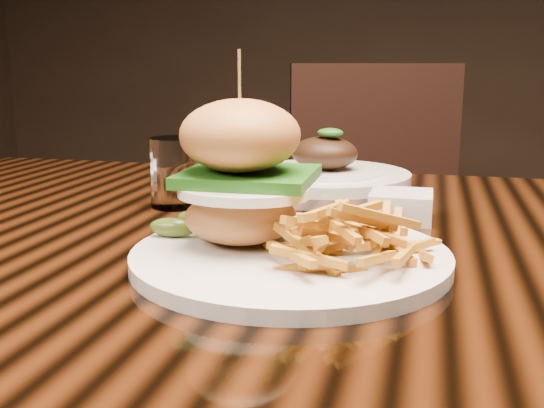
% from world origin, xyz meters
% --- Properties ---
extents(dining_table, '(1.60, 0.90, 0.75)m').
position_xyz_m(dining_table, '(0.00, 0.00, 0.67)').
color(dining_table, black).
rests_on(dining_table, ground).
extents(burger_plate, '(0.33, 0.33, 0.22)m').
position_xyz_m(burger_plate, '(-0.06, -0.13, 0.80)').
color(burger_plate, silver).
rests_on(burger_plate, dining_table).
extents(ramekin, '(0.09, 0.09, 0.04)m').
position_xyz_m(ramekin, '(0.06, 0.08, 0.77)').
color(ramekin, silver).
rests_on(ramekin, dining_table).
extents(wine_glass, '(0.06, 0.06, 0.16)m').
position_xyz_m(wine_glass, '(-0.11, -0.07, 0.87)').
color(wine_glass, white).
rests_on(wine_glass, dining_table).
extents(water_tumbler, '(0.07, 0.07, 0.10)m').
position_xyz_m(water_tumbler, '(-0.26, 0.09, 0.80)').
color(water_tumbler, white).
rests_on(water_tumbler, dining_table).
extents(far_dish, '(0.30, 0.30, 0.09)m').
position_xyz_m(far_dish, '(-0.09, 0.33, 0.77)').
color(far_dish, silver).
rests_on(far_dish, dining_table).
extents(chair_far, '(0.58, 0.58, 0.95)m').
position_xyz_m(chair_far, '(-0.03, 0.89, 0.54)').
color(chair_far, black).
rests_on(chair_far, ground).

